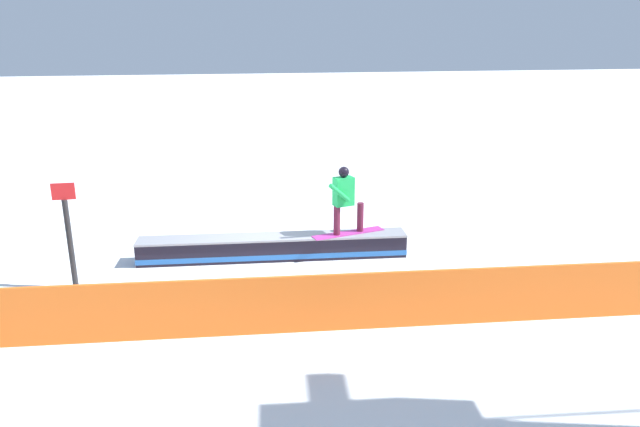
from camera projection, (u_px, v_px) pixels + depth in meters
name	position (u px, v px, depth m)	size (l,w,h in m)	color
ground_plane	(274.00, 258.00, 12.23)	(120.00, 120.00, 0.00)	white
grind_box	(274.00, 248.00, 12.16)	(5.61, 1.03, 0.50)	black
snowboarder	(345.00, 198.00, 11.97)	(1.62, 0.66, 1.45)	#B83296
safety_fence	(296.00, 304.00, 9.07)	(11.67, 0.06, 0.96)	orange
trail_marker	(69.00, 233.00, 10.50)	(0.40, 0.10, 2.01)	#262628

